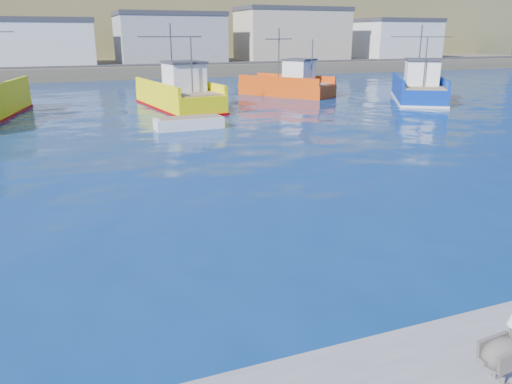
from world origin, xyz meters
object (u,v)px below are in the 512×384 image
trawler_blue (418,89)px  pelican (507,346)px  trawler_yellow_b (179,95)px  skiff_mid (189,124)px  boat_orange (289,84)px

trawler_blue → pelican: size_ratio=7.83×
trawler_yellow_b → pelican: trawler_yellow_b is taller
trawler_yellow_b → pelican: (-3.01, -34.44, 0.08)m
skiff_mid → trawler_blue: bearing=15.5°
boat_orange → pelican: 41.55m
skiff_mid → boat_orange: bearing=45.8°
trawler_yellow_b → skiff_mid: 9.22m
trawler_yellow_b → boat_orange: trawler_yellow_b is taller
trawler_yellow_b → trawler_blue: trawler_yellow_b is taller
trawler_blue → trawler_yellow_b: bearing=171.9°
pelican → trawler_blue: bearing=53.1°
trawler_yellow_b → pelican: size_ratio=8.00×
trawler_yellow_b → pelican: bearing=-95.0°
skiff_mid → pelican: (-1.50, -25.38, 0.81)m
boat_orange → trawler_blue: bearing=-39.2°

